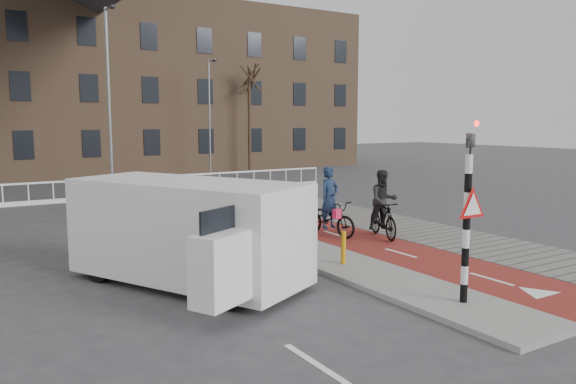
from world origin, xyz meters
TOP-DOWN VIEW (x-y plane):
  - ground at (0.00, 0.00)m, footprint 120.00×120.00m
  - bike_lane at (1.50, 10.00)m, footprint 2.50×60.00m
  - sidewalk at (4.30, 10.00)m, footprint 3.00×60.00m
  - curb_island at (-0.70, 4.00)m, footprint 1.80×16.00m
  - traffic_signal at (-0.60, -2.02)m, footprint 0.80×0.80m
  - bollard at (-0.81, 1.57)m, footprint 0.12×0.12m
  - cyclist_near at (1.23, 4.98)m, footprint 1.14×2.23m
  - cyclist_far at (2.45, 3.83)m, footprint 1.15×2.06m
  - van at (-4.54, 2.38)m, footprint 4.37×5.78m
  - railing at (-5.00, 17.00)m, footprint 28.00×0.10m
  - townhouse_row at (-3.00, 32.00)m, footprint 46.00×10.00m
  - tree_right at (9.40, 25.76)m, footprint 0.21×0.21m
  - streetlight_near at (-3.33, 13.45)m, footprint 0.12×0.12m
  - streetlight_right at (5.83, 24.51)m, footprint 0.12×0.12m

SIDE VIEW (x-z plane):
  - ground at x=0.00m, z-range 0.00..0.00m
  - bike_lane at x=1.50m, z-range 0.00..0.01m
  - sidewalk at x=4.30m, z-range 0.00..0.01m
  - curb_island at x=-0.70m, z-range 0.00..0.12m
  - railing at x=-5.00m, z-range -0.19..0.80m
  - bollard at x=-0.81m, z-range 0.12..0.94m
  - cyclist_near at x=1.23m, z-range -0.35..1.83m
  - cyclist_far at x=2.45m, z-range -0.17..1.94m
  - van at x=-4.54m, z-range 0.06..2.38m
  - traffic_signal at x=-0.60m, z-range 0.15..3.83m
  - tree_right at x=9.40m, z-range 0.00..7.16m
  - streetlight_right at x=5.83m, z-range 0.00..7.47m
  - streetlight_near at x=-3.33m, z-range 0.00..7.96m
  - townhouse_row at x=-3.00m, z-range -0.14..15.76m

